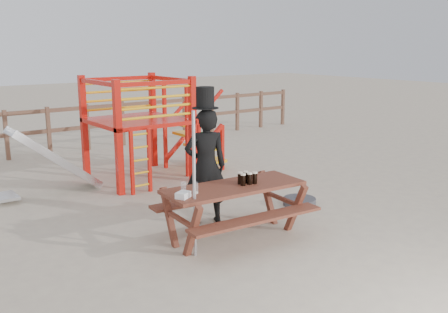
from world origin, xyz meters
TOP-DOWN VIEW (x-y plane):
  - ground at (0.00, 0.00)m, footprint 60.00×60.00m
  - back_fence at (0.00, 7.00)m, footprint 15.09×0.09m
  - playground_fort at (0.12, 3.58)m, footprint 4.71×1.84m
  - picnic_table at (-0.25, -0.11)m, footprint 2.11×1.54m
  - man_with_hat at (-0.18, 0.67)m, footprint 0.76×0.64m
  - metal_pole at (-1.03, -0.29)m, footprint 0.04×0.04m
  - parasol_base at (1.56, 0.37)m, footprint 0.56×0.56m
  - paper_bag at (-1.13, -0.17)m, footprint 0.22×0.21m
  - stout_pints at (-0.06, -0.16)m, footprint 0.27×0.19m
  - empty_glasses at (-0.95, -0.04)m, footprint 0.19×0.18m

SIDE VIEW (x-z plane):
  - ground at x=0.00m, z-range 0.00..0.00m
  - parasol_base at x=1.56m, z-range -0.05..0.18m
  - picnic_table at x=-0.25m, z-range 0.10..0.88m
  - back_fence at x=0.00m, z-range 0.14..1.34m
  - paper_bag at x=-1.13m, z-range 0.78..0.86m
  - empty_glasses at x=-0.95m, z-range 0.77..0.92m
  - stout_pints at x=-0.06m, z-range 0.78..0.95m
  - man_with_hat at x=-0.18m, z-range -0.11..1.99m
  - metal_pole at x=-1.03m, z-range 0.00..1.91m
  - playground_fort at x=0.12m, z-range 0.02..2.12m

